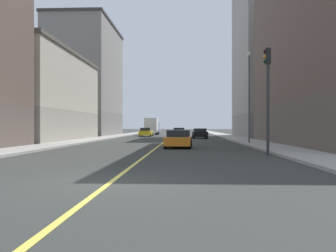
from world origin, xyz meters
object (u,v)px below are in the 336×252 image
object	(u,v)px
building_right_midblock	(35,97)
building_right_distant	(86,80)
traffic_light_left_near	(268,86)
car_black	(200,133)
box_truck	(152,126)
car_yellow	(146,132)
car_orange	(178,139)
street_lamp_left_near	(249,89)
car_teal	(179,132)
building_left_mid	(271,57)

from	to	relation	value
building_right_midblock	building_right_distant	distance (m)	22.09
building_right_midblock	building_right_distant	xyz separation A→B (m)	(-0.00, 21.62, 4.52)
building_right_distant	traffic_light_left_near	bearing A→B (deg)	-62.58
car_black	box_truck	xyz separation A→B (m)	(-8.27, 19.92, 0.99)
car_black	car_yellow	size ratio (longest dim) A/B	0.97
building_right_midblock	box_truck	xyz separation A→B (m)	(10.68, 28.68, -3.32)
traffic_light_left_near	box_truck	xyz separation A→B (m)	(-10.89, 48.63, -2.22)
car_yellow	car_orange	world-z (taller)	car_yellow
street_lamp_left_near	car_orange	bearing A→B (deg)	-140.57
box_truck	car_black	bearing A→B (deg)	-67.45
car_yellow	car_teal	bearing A→B (deg)	2.05
building_right_distant	street_lamp_left_near	size ratio (longest dim) A/B	2.37
street_lamp_left_near	car_yellow	bearing A→B (deg)	115.28
building_right_distant	car_yellow	world-z (taller)	building_right_distant
building_left_mid	car_yellow	bearing A→B (deg)	171.70
car_teal	car_yellow	bearing A→B (deg)	-177.95
building_right_distant	building_left_mid	bearing A→B (deg)	-14.54
traffic_light_left_near	box_truck	size ratio (longest dim) A/B	0.86
building_right_midblock	car_orange	world-z (taller)	building_right_midblock
building_right_midblock	car_black	distance (m)	21.32
car_black	car_yellow	bearing A→B (deg)	135.69
building_left_mid	building_right_distant	world-z (taller)	building_left_mid
car_yellow	box_truck	xyz separation A→B (m)	(-0.18, 12.02, 0.98)
street_lamp_left_near	car_black	distance (m)	17.83
building_right_midblock	car_black	size ratio (longest dim) A/B	4.76
building_left_mid	building_right_distant	xyz separation A→B (m)	(-29.64, 7.69, -2.27)
traffic_light_left_near	car_teal	bearing A→B (deg)	98.62
car_orange	building_right_midblock	bearing A→B (deg)	141.31
building_left_mid	car_teal	size ratio (longest dim) A/B	5.63
box_truck	building_right_distant	bearing A→B (deg)	-146.50
building_right_distant	car_orange	size ratio (longest dim) A/B	4.42
traffic_light_left_near	building_left_mid	bearing A→B (deg)	76.59
street_lamp_left_near	building_right_midblock	bearing A→B (deg)	160.14
street_lamp_left_near	car_teal	distance (m)	26.21
traffic_light_left_near	street_lamp_left_near	size ratio (longest dim) A/B	0.75
street_lamp_left_near	box_truck	xyz separation A→B (m)	(-11.90, 36.84, -3.27)
car_orange	car_yellow	bearing A→B (deg)	100.64
car_black	box_truck	size ratio (longest dim) A/B	0.62
building_right_distant	car_yellow	bearing A→B (deg)	-24.52
street_lamp_left_near	car_yellow	size ratio (longest dim) A/B	1.78
car_teal	car_black	world-z (taller)	car_teal
car_orange	box_truck	xyz separation A→B (m)	(-5.79, 41.87, 1.01)
car_teal	box_truck	distance (m)	13.01
street_lamp_left_near	car_black	size ratio (longest dim) A/B	1.83
building_left_mid	box_truck	size ratio (longest dim) A/B	3.36
car_orange	building_right_distant	bearing A→B (deg)	115.32
car_black	car_orange	bearing A→B (deg)	-96.45
building_right_midblock	street_lamp_left_near	size ratio (longest dim) A/B	2.60
traffic_light_left_near	building_right_midblock	bearing A→B (deg)	137.23
car_black	box_truck	distance (m)	21.59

